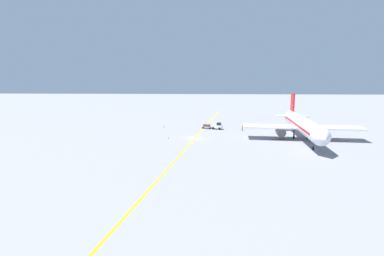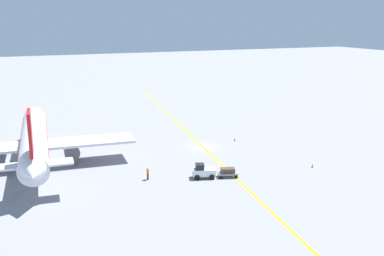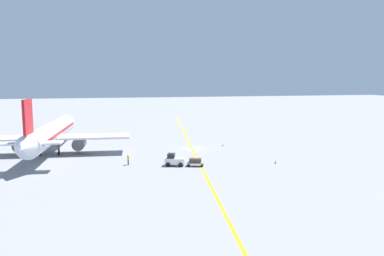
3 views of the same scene
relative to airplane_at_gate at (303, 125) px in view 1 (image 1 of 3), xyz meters
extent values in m
plane|color=gray|center=(25.94, -0.84, -3.71)|extent=(400.00, 400.00, 0.00)
cube|color=yellow|center=(25.94, -0.84, -3.71)|extent=(16.43, 118.98, 0.01)
cylinder|color=silver|center=(0.03, 0.44, 0.09)|extent=(5.95, 30.19, 3.60)
cone|color=silver|center=(1.31, 16.59, 0.09)|extent=(3.60, 2.66, 3.42)
cone|color=silver|center=(-1.26, -16.01, 0.39)|extent=(3.29, 3.23, 3.06)
cube|color=red|center=(0.03, 0.44, 0.24)|extent=(5.75, 27.20, 0.50)
cube|color=silver|center=(-0.04, -0.56, -0.63)|extent=(28.32, 7.39, 0.36)
cylinder|color=#4C4C51|center=(-5.03, -0.16, -1.88)|extent=(2.45, 3.36, 2.20)
cylinder|color=#4C4C51|center=(4.94, -0.95, -1.88)|extent=(2.45, 3.36, 2.20)
cube|color=red|center=(-1.07, -13.52, 4.39)|extent=(0.67, 4.02, 5.00)
cube|color=silver|center=(-1.03, -13.02, 0.49)|extent=(9.16, 3.10, 0.24)
cylinder|color=#4C4C51|center=(0.79, 10.01, -2.31)|extent=(0.36, 0.36, 2.00)
cylinder|color=black|center=(0.79, 10.01, -3.31)|extent=(0.34, 0.82, 0.80)
cylinder|color=#4C4C51|center=(-1.72, -1.43, -2.31)|extent=(0.36, 0.36, 2.00)
cylinder|color=black|center=(-1.72, -1.43, -3.31)|extent=(0.34, 0.82, 0.80)
cylinder|color=#4C4C51|center=(1.47, -1.68, -2.31)|extent=(0.36, 0.36, 2.00)
cylinder|color=black|center=(1.47, -1.68, -3.31)|extent=(0.34, 0.82, 0.80)
cube|color=white|center=(20.05, -14.31, -2.91)|extent=(3.32, 2.35, 0.90)
cube|color=black|center=(19.53, -14.14, -2.11)|extent=(1.44, 1.55, 0.70)
sphere|color=orange|center=(19.53, -14.14, -1.68)|extent=(0.16, 0.16, 0.16)
cylinder|color=black|center=(18.90, -14.72, -3.36)|extent=(0.74, 0.45, 0.70)
cylinder|color=black|center=(19.36, -13.29, -3.36)|extent=(0.74, 0.45, 0.70)
cylinder|color=black|center=(20.75, -15.32, -3.36)|extent=(0.74, 0.45, 0.70)
cylinder|color=black|center=(21.21, -13.89, -3.36)|extent=(0.74, 0.45, 0.70)
cube|color=gray|center=(23.10, -15.29, -3.17)|extent=(2.90, 2.13, 0.20)
cube|color=#4C382D|center=(23.10, -15.29, -2.77)|extent=(2.08, 1.62, 0.60)
cylinder|color=black|center=(21.92, -15.57, -3.49)|extent=(0.46, 0.27, 0.44)
cylinder|color=black|center=(22.30, -14.37, -3.49)|extent=(0.46, 0.27, 0.44)
cylinder|color=black|center=(23.90, -16.21, -3.49)|extent=(0.46, 0.27, 0.44)
cylinder|color=black|center=(24.28, -15.01, -3.49)|extent=(0.46, 0.27, 0.44)
cylinder|color=#23232D|center=(13.02, -12.11, -3.28)|extent=(0.16, 0.16, 0.85)
cylinder|color=#23232D|center=(13.00, -11.91, -3.28)|extent=(0.16, 0.16, 0.85)
cube|color=orange|center=(13.01, -12.01, -2.56)|extent=(0.25, 0.38, 0.60)
cylinder|color=orange|center=(13.03, -12.25, -2.56)|extent=(0.10, 0.10, 0.55)
cylinder|color=orange|center=(12.98, -11.77, -2.56)|extent=(0.10, 0.10, 0.55)
sphere|color=beige|center=(13.01, -12.01, -2.14)|extent=(0.22, 0.22, 0.22)
cone|color=orange|center=(35.98, -16.50, -3.43)|extent=(0.32, 0.32, 0.55)
cone|color=orange|center=(32.53, 0.27, -3.43)|extent=(0.32, 0.32, 0.55)
camera|label=1|loc=(22.86, 72.16, 11.25)|focal=28.00mm
camera|label=2|loc=(-3.37, -65.48, 16.98)|focal=42.00mm
camera|label=3|loc=(9.85, -70.43, 9.80)|focal=35.00mm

